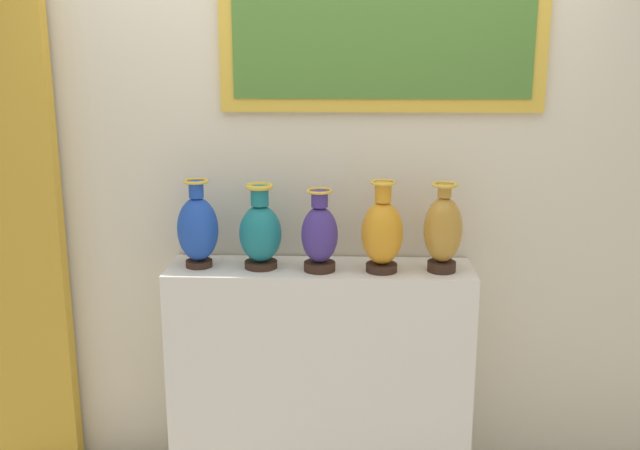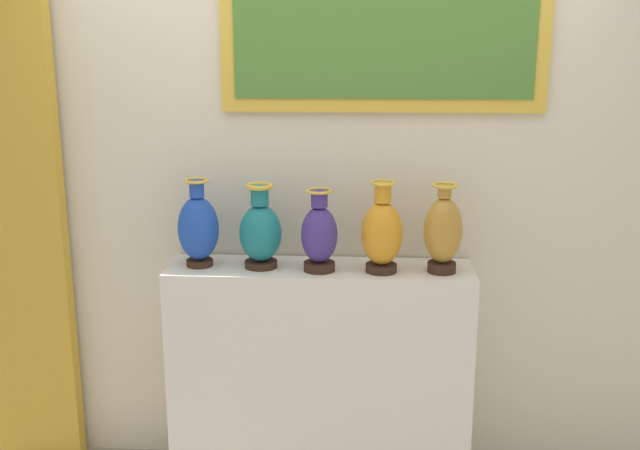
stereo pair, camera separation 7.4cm
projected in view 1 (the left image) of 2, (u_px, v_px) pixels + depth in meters
display_shelf at (320, 375)px, 3.41m from camera, size 1.36×0.34×1.05m
back_wall at (323, 152)px, 3.39m from camera, size 3.80×0.14×3.03m
curtain_gold at (15, 239)px, 3.42m from camera, size 0.45×0.08×2.27m
vase_sapphire at (198, 229)px, 3.25m from camera, size 0.18×0.18×0.39m
vase_teal at (260, 232)px, 3.24m from camera, size 0.19×0.19×0.38m
vase_indigo at (320, 235)px, 3.20m from camera, size 0.16×0.16×0.36m
vase_amber at (382, 233)px, 3.18m from camera, size 0.18×0.18×0.40m
vase_ochre at (443, 231)px, 3.18m from camera, size 0.17×0.17×0.39m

